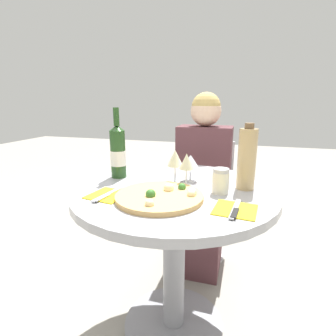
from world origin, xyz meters
TOP-DOWN VIEW (x-y plane):
  - ground_plane at (0.00, 0.00)m, footprint 12.00×12.00m
  - dining_table at (0.00, 0.00)m, footprint 0.91×0.91m
  - chair_behind_diner at (0.03, 0.76)m, footprint 0.39×0.39m
  - seated_diner at (0.03, 0.62)m, footprint 0.37×0.44m
  - pizza_large at (-0.02, -0.15)m, footprint 0.36×0.36m
  - wine_bottle at (-0.32, 0.09)m, footprint 0.08×0.08m
  - tall_carafe at (0.31, 0.08)m, footprint 0.08×0.08m
  - sugar_shaker at (0.21, -0.01)m, footprint 0.07×0.07m
  - wine_glass_back_right at (0.05, 0.13)m, footprint 0.08×0.08m
  - wine_glass_center at (-0.02, 0.08)m, footprint 0.08×0.08m
  - wine_glass_front_right at (0.05, 0.03)m, footprint 0.06×0.06m
  - place_setting_left at (-0.24, -0.18)m, footprint 0.17×0.19m
  - place_setting_right at (0.28, -0.18)m, footprint 0.16×0.19m

SIDE VIEW (x-z plane):
  - ground_plane at x=0.00m, z-range 0.00..0.00m
  - chair_behind_diner at x=0.03m, z-range 0.00..0.85m
  - seated_diner at x=0.03m, z-range -0.05..1.15m
  - dining_table at x=0.00m, z-range 0.19..0.96m
  - place_setting_left at x=-0.24m, z-range 0.76..0.77m
  - place_setting_right at x=0.28m, z-range 0.76..0.77m
  - pizza_large at x=-0.02m, z-range 0.75..0.80m
  - sugar_shaker at x=0.21m, z-range 0.76..0.87m
  - wine_glass_back_right at x=0.05m, z-range 0.79..0.92m
  - wine_glass_front_right at x=0.05m, z-range 0.80..0.96m
  - wine_glass_center at x=-0.02m, z-range 0.80..0.96m
  - wine_bottle at x=-0.32m, z-range 0.72..1.07m
  - tall_carafe at x=0.31m, z-range 0.75..1.05m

